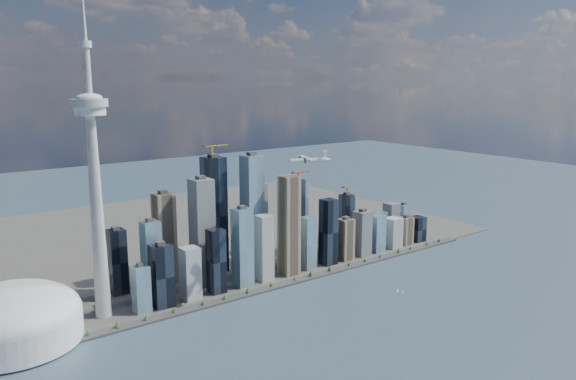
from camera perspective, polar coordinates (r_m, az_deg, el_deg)
ground at (r=905.98m, az=7.77°, el=-14.49°), size 4000.00×4000.00×0.00m
seawall at (r=1081.49m, az=-1.68°, el=-9.88°), size 1100.00×22.00×4.00m
land at (r=1454.55m, az=-11.97°, el=-4.55°), size 1400.00×900.00×3.00m
shoreline_trees at (r=1079.06m, az=-1.68°, el=-9.54°), size 960.53×7.20×8.80m
skyscraper_cluster at (r=1156.43m, az=-1.77°, el=-4.31°), size 736.00×142.00×262.27m
needle_tower at (r=941.79m, az=-19.05°, el=1.10°), size 56.00×56.00×550.50m
dome_stadium at (r=954.49m, az=-26.25°, el=-11.64°), size 200.00×200.00×86.00m
airplane at (r=966.42m, az=2.14°, el=3.09°), size 77.71×69.52×19.49m
sailboat_west at (r=1084.21m, az=11.62°, el=-10.00°), size 6.66×2.95×9.22m
sailboat_east at (r=1086.23m, az=11.06°, el=-9.92°), size 7.22×4.53×10.37m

